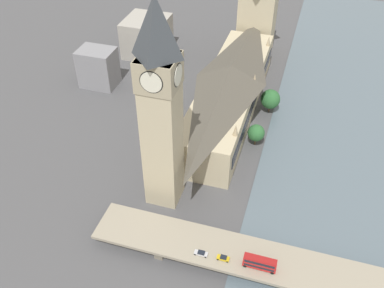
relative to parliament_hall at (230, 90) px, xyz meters
The scene contains 13 objects.
ground_plane 21.05m from the parliament_hall, 151.71° to the left, with size 600.00×600.00×0.00m, color #4C4C4F.
river_water 54.58m from the parliament_hall, behind, with size 63.34×360.00×0.30m, color slate.
parliament_hall is the anchor object (origin of this frame).
clock_tower 69.75m from the parliament_hall, 80.16° to the left, with size 13.07×13.07×79.54m.
victoria_tower 67.18m from the parliament_hall, 89.95° to the right, with size 19.94×19.94×51.53m.
road_bridge 99.58m from the parliament_hall, 121.97° to the left, with size 158.68×16.07×5.03m.
double_decker_bus_rear 92.82m from the parliament_hall, 108.96° to the left, with size 10.61×2.58×4.69m.
car_northbound_lead 90.15m from the parliament_hall, 101.85° to the left, with size 4.04×1.80×1.38m.
car_southbound_lead 89.22m from the parliament_hall, 97.17° to the left, with size 4.47×1.82×1.28m.
city_block_west 72.00m from the parliament_hall, ahead, with size 18.48×14.07×20.22m.
city_block_center 75.65m from the parliament_hall, 36.79° to the right, with size 23.96×25.71×21.27m.
tree_embankment_near 27.70m from the parliament_hall, 128.48° to the left, with size 7.55×7.55×10.22m.
tree_embankment_mid 20.23m from the parliament_hall, 163.15° to the right, with size 9.42×9.42×12.08m.
Camera 1 is at (-18.11, 161.79, 122.04)m, focal length 40.00 mm.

